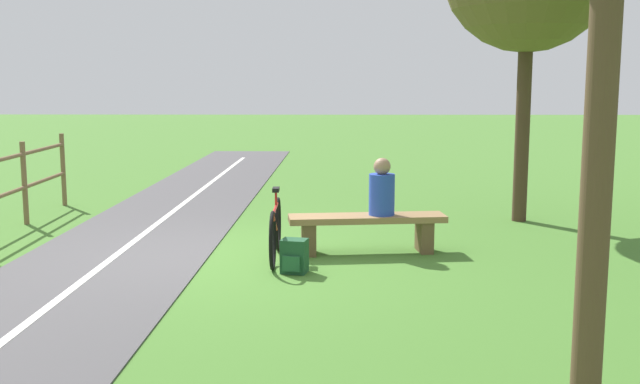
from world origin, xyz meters
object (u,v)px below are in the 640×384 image
(bench, at_px, (367,226))
(bicycle, at_px, (275,230))
(backpack, at_px, (294,256))
(person_seated, at_px, (382,190))

(bench, height_order, bicycle, bicycle)
(bench, bearing_deg, backpack, 42.70)
(bench, xyz_separation_m, bicycle, (1.14, 0.38, 0.02))
(person_seated, distance_m, bicycle, 1.45)
(bench, xyz_separation_m, person_seated, (-0.18, -0.02, 0.46))
(backpack, bearing_deg, person_seated, -135.58)
(bicycle, distance_m, backpack, 0.72)
(person_seated, height_order, bicycle, person_seated)
(backpack, bearing_deg, bench, -130.73)
(bicycle, relative_size, backpack, 4.38)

